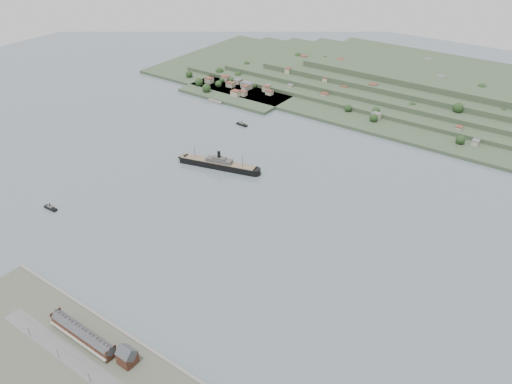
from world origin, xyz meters
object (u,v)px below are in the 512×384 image
Objects in this scene: terrace_row at (83,334)px; steamship at (216,164)px; tugboat at (51,208)px; gabled_building at (127,356)px.

terrace_row is 0.59× the size of steamship.
terrace_row reaches higher than tugboat.
gabled_building is 255.66m from steamship.
gabled_building is (37.50, 4.02, 1.34)m from terrace_row.
tugboat is at bearing -115.93° from steamship.
tugboat is (-151.83, 81.95, -5.28)m from terrace_row.
terrace_row is 172.62m from tugboat.
steamship is at bearing 64.07° from tugboat.
steamship is (-79.11, 231.50, -2.61)m from terrace_row.
terrace_row is 3.95× the size of gabled_building.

